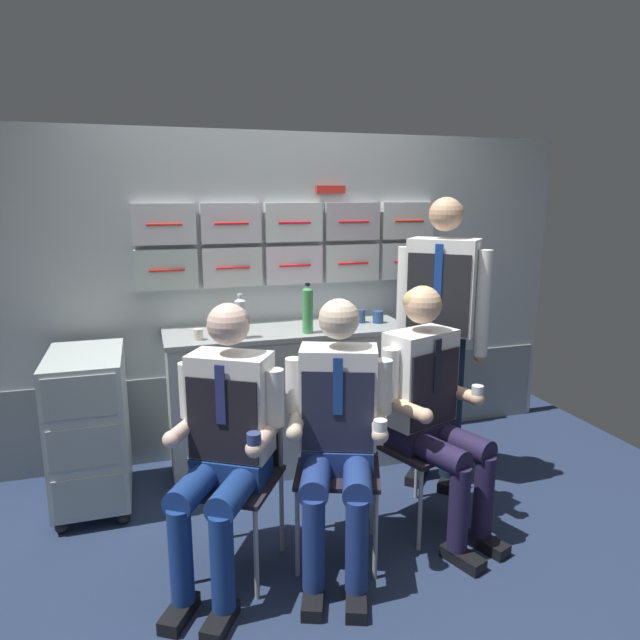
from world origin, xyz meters
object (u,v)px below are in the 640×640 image
(snack_banana, at_px, (236,328))
(folding_chair_right, at_px, (338,445))
(crew_member_left, at_px, (224,434))
(crew_member_by_counter, at_px, (431,399))
(service_trolley, at_px, (90,425))
(paper_cup_tan, at_px, (378,317))
(folding_chair_left, at_px, (239,455))
(sparkling_bottle_green, at_px, (308,309))
(crew_member_right, at_px, (338,424))
(folding_chair_by_counter, at_px, (407,425))
(crew_member_standing, at_px, (441,317))

(snack_banana, bearing_deg, folding_chair_right, -70.81)
(crew_member_left, distance_m, crew_member_by_counter, 1.07)
(service_trolley, bearing_deg, paper_cup_tan, 4.81)
(folding_chair_left, bearing_deg, paper_cup_tan, 39.63)
(folding_chair_right, bearing_deg, sparkling_bottle_green, 84.66)
(crew_member_right, distance_m, sparkling_bottle_green, 1.02)
(folding_chair_by_counter, relative_size, crew_member_standing, 0.49)
(crew_member_right, height_order, folding_chair_by_counter, crew_member_right)
(folding_chair_right, bearing_deg, crew_member_right, -110.53)
(service_trolley, xyz_separation_m, paper_cup_tan, (1.81, 0.15, 0.48))
(crew_member_right, height_order, snack_banana, crew_member_right)
(crew_member_right, distance_m, folding_chair_by_counter, 0.60)
(crew_member_standing, height_order, snack_banana, crew_member_standing)
(folding_chair_by_counter, distance_m, sparkling_bottle_green, 0.93)
(crew_member_left, xyz_separation_m, crew_member_right, (0.52, -0.05, -0.00))
(service_trolley, xyz_separation_m, snack_banana, (0.87, 0.19, 0.46))
(crew_member_right, bearing_deg, sparkling_bottle_green, 82.15)
(crew_member_right, xyz_separation_m, folding_chair_by_counter, (0.50, 0.29, -0.18))
(folding_chair_by_counter, xyz_separation_m, crew_member_by_counter, (0.06, -0.15, 0.19))
(crew_member_standing, xyz_separation_m, snack_banana, (-1.13, 0.54, -0.11))
(paper_cup_tan, bearing_deg, folding_chair_right, -122.65)
(folding_chair_by_counter, distance_m, snack_banana, 1.22)
(folding_chair_left, relative_size, crew_member_right, 0.67)
(service_trolley, distance_m, crew_member_left, 1.12)
(crew_member_left, xyz_separation_m, crew_member_by_counter, (1.07, 0.09, 0.01))
(folding_chair_by_counter, height_order, crew_member_standing, crew_member_standing)
(crew_member_by_counter, xyz_separation_m, paper_cup_tan, (0.10, 0.95, 0.23))
(service_trolley, bearing_deg, crew_member_left, -54.07)
(folding_chair_left, relative_size, crew_member_left, 0.67)
(crew_member_left, distance_m, crew_member_right, 0.52)
(paper_cup_tan, distance_m, snack_banana, 0.94)
(crew_member_right, bearing_deg, paper_cup_tan, 58.88)
(folding_chair_left, height_order, crew_member_left, crew_member_left)
(crew_member_by_counter, height_order, snack_banana, crew_member_by_counter)
(service_trolley, xyz_separation_m, crew_member_by_counter, (1.71, -0.79, 0.25))
(folding_chair_left, relative_size, folding_chair_right, 1.00)
(crew_member_right, relative_size, paper_cup_tan, 16.34)
(crew_member_by_counter, xyz_separation_m, snack_banana, (-0.84, 0.99, 0.21))
(sparkling_bottle_green, relative_size, snack_banana, 1.80)
(folding_chair_by_counter, bearing_deg, crew_member_right, -150.04)
(crew_member_right, relative_size, crew_member_standing, 0.74)
(folding_chair_left, height_order, crew_member_standing, crew_member_standing)
(service_trolley, xyz_separation_m, folding_chair_left, (0.72, -0.75, 0.05))
(crew_member_standing, bearing_deg, crew_member_right, -145.23)
(crew_member_by_counter, bearing_deg, folding_chair_by_counter, 110.24)
(service_trolley, bearing_deg, crew_member_standing, -9.87)
(paper_cup_tan, bearing_deg, crew_member_left, -138.44)
(snack_banana, bearing_deg, crew_member_left, -102.14)
(crew_member_by_counter, bearing_deg, paper_cup_tan, 83.88)
(folding_chair_right, relative_size, folding_chair_by_counter, 1.00)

